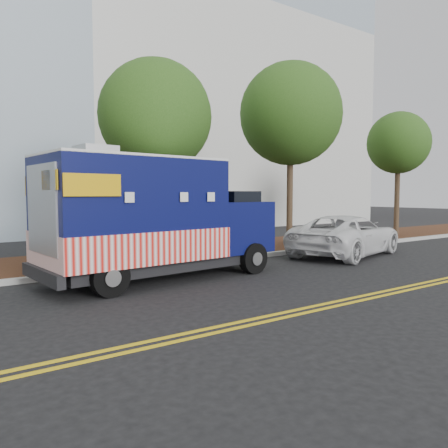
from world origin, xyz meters
TOP-DOWN VIEW (x-y plane):
  - ground at (0.00, 0.00)m, footprint 120.00×120.00m
  - curb at (0.00, 1.40)m, footprint 120.00×0.18m
  - mulch_strip at (0.00, 3.50)m, footprint 120.00×4.00m
  - centerline_near at (0.00, -4.45)m, footprint 120.00×0.10m
  - centerline_far at (0.00, -4.70)m, footprint 120.00×0.10m
  - office_building at (2.00, 22.00)m, footprint 46.00×20.00m
  - tree_b at (1.02, 3.00)m, footprint 3.79×3.79m
  - tree_c at (7.20, 2.95)m, footprint 4.25×4.25m
  - tree_d at (14.91, 2.98)m, footprint 3.19×3.19m
  - food_truck at (-0.64, -0.07)m, footprint 6.65×2.99m
  - white_car at (7.23, -0.02)m, footprint 5.79×3.75m

SIDE VIEW (x-z plane):
  - ground at x=0.00m, z-range 0.00..0.00m
  - centerline_near at x=0.00m, z-range 0.00..0.01m
  - centerline_far at x=0.00m, z-range 0.00..0.01m
  - curb at x=0.00m, z-range 0.00..0.15m
  - mulch_strip at x=0.00m, z-range 0.00..0.15m
  - white_car at x=7.23m, z-range 0.00..1.48m
  - food_truck at x=-0.64m, z-range -0.16..3.25m
  - tree_b at x=1.02m, z-range 1.47..8.25m
  - tree_d at x=14.91m, z-range 1.63..8.13m
  - tree_c at x=7.20m, z-range 1.71..9.42m
  - office_building at x=2.00m, z-range 0.00..30.40m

